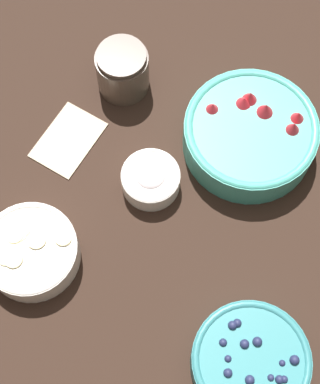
# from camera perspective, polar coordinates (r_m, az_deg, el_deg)

# --- Properties ---
(ground_plane) EXTENTS (4.00, 4.00, 0.00)m
(ground_plane) POSITION_cam_1_polar(r_m,az_deg,el_deg) (1.10, 1.20, -4.22)
(ground_plane) COLOR black
(bowl_strawberries) EXTENTS (0.24, 0.24, 0.09)m
(bowl_strawberries) POSITION_cam_1_polar(r_m,az_deg,el_deg) (1.14, 8.03, 5.18)
(bowl_strawberries) COLOR #47AD9E
(bowl_strawberries) RESTS_ON ground_plane
(bowl_blueberries) EXTENTS (0.18, 0.18, 0.06)m
(bowl_blueberries) POSITION_cam_1_polar(r_m,az_deg,el_deg) (1.03, 8.02, -14.71)
(bowl_blueberries) COLOR teal
(bowl_blueberries) RESTS_ON ground_plane
(bowl_bananas) EXTENTS (0.16, 0.16, 0.06)m
(bowl_bananas) POSITION_cam_1_polar(r_m,az_deg,el_deg) (1.08, -11.44, -5.18)
(bowl_bananas) COLOR white
(bowl_bananas) RESTS_ON ground_plane
(bowl_cream) EXTENTS (0.10, 0.10, 0.05)m
(bowl_cream) POSITION_cam_1_polar(r_m,az_deg,el_deg) (1.11, -0.83, 1.19)
(bowl_cream) COLOR white
(bowl_cream) RESTS_ON ground_plane
(jar_chocolate) EXTENTS (0.10, 0.10, 0.10)m
(jar_chocolate) POSITION_cam_1_polar(r_m,az_deg,el_deg) (1.19, -3.34, 10.67)
(jar_chocolate) COLOR #4C3D33
(jar_chocolate) RESTS_ON ground_plane
(napkin) EXTENTS (0.15, 0.12, 0.01)m
(napkin) POSITION_cam_1_polar(r_m,az_deg,el_deg) (1.18, -8.17, 4.63)
(napkin) COLOR beige
(napkin) RESTS_ON ground_plane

